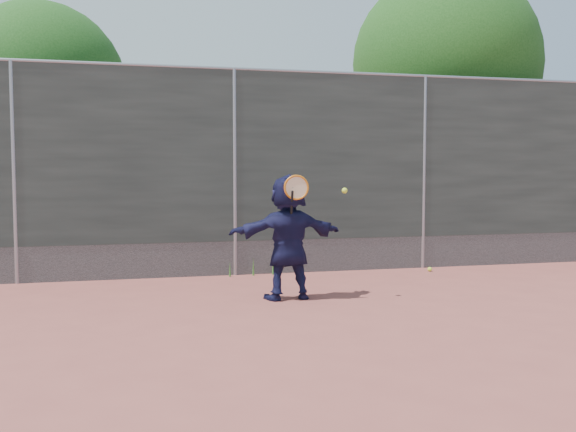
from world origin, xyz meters
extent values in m
plane|color=#9E4C42|center=(0.00, 0.00, 0.00)|extent=(80.00, 80.00, 0.00)
imported|color=#16173C|center=(0.33, 1.59, 0.75)|extent=(1.41, 0.52, 1.49)
sphere|color=#CFEF35|center=(2.93, 3.11, 0.03)|extent=(0.07, 0.07, 0.07)
cube|color=#38423D|center=(0.00, 3.50, 1.75)|extent=(20.00, 0.04, 2.50)
cube|color=slate|center=(0.00, 3.50, 0.25)|extent=(20.00, 0.03, 0.50)
cylinder|color=gray|center=(0.00, 3.50, 3.00)|extent=(20.00, 0.05, 0.05)
cylinder|color=gray|center=(-3.00, 3.50, 1.50)|extent=(0.06, 0.06, 3.00)
cylinder|color=gray|center=(0.00, 3.50, 1.50)|extent=(0.06, 0.06, 3.00)
cylinder|color=gray|center=(3.00, 3.50, 1.50)|extent=(0.06, 0.06, 3.00)
torus|color=#C96812|center=(0.38, 1.39, 1.34)|extent=(0.29, 0.05, 0.29)
cylinder|color=beige|center=(0.38, 1.39, 1.34)|extent=(0.25, 0.03, 0.25)
cylinder|color=black|center=(0.33, 1.41, 1.14)|extent=(0.04, 0.13, 0.33)
sphere|color=#CFEF35|center=(0.97, 1.40, 1.30)|extent=(0.07, 0.07, 0.07)
cylinder|color=#382314|center=(4.50, 5.70, 1.30)|extent=(0.28, 0.28, 2.60)
sphere|color=#23561C|center=(4.50, 5.70, 3.59)|extent=(3.60, 3.60, 3.60)
sphere|color=#23561C|center=(5.22, 5.90, 3.23)|extent=(2.52, 2.52, 2.52)
cylinder|color=#382314|center=(-3.00, 6.50, 1.10)|extent=(0.28, 0.28, 2.20)
sphere|color=#23561C|center=(-3.00, 6.50, 3.03)|extent=(3.00, 3.00, 3.00)
sphere|color=#23561C|center=(-2.40, 6.70, 2.73)|extent=(2.10, 2.10, 2.10)
cone|color=#387226|center=(0.25, 3.38, 0.13)|extent=(0.03, 0.03, 0.26)
cone|color=#387226|center=(0.55, 3.40, 0.15)|extent=(0.03, 0.03, 0.30)
cone|color=#387226|center=(-0.10, 3.36, 0.11)|extent=(0.03, 0.03, 0.22)
camera|label=1|loc=(-1.50, -5.77, 1.52)|focal=40.00mm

